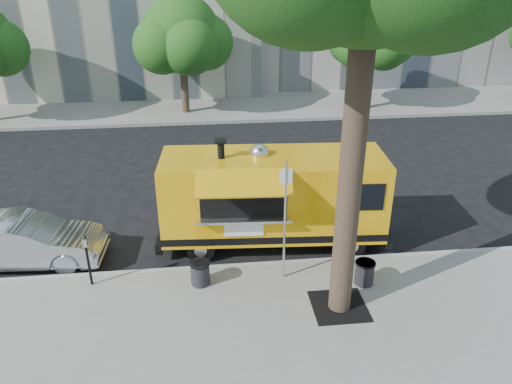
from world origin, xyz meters
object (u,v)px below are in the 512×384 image
at_px(far_tree_c, 372,35).
at_px(sedan, 26,241).
at_px(parking_meter, 87,254).
at_px(far_tree_b, 181,34).
at_px(trash_bin_right, 200,272).
at_px(sign_post, 285,215).
at_px(food_truck, 272,197).
at_px(trash_bin_left, 365,272).

bearing_deg(far_tree_c, sedan, -135.91).
bearing_deg(parking_meter, far_tree_b, 81.90).
height_order(far_tree_c, parking_meter, far_tree_c).
bearing_deg(trash_bin_right, sedan, 159.86).
bearing_deg(trash_bin_right, far_tree_c, 58.91).
bearing_deg(sign_post, far_tree_b, 100.15).
xyz_separation_m(far_tree_b, food_truck, (2.51, -12.43, -2.42)).
xyz_separation_m(far_tree_c, parking_meter, (-11.00, -13.75, -2.74)).
distance_m(far_tree_b, parking_meter, 14.48).
relative_size(parking_meter, trash_bin_left, 2.29).
xyz_separation_m(far_tree_b, parking_meter, (-2.00, -14.05, -2.85)).
bearing_deg(trash_bin_left, parking_meter, 174.10).
relative_size(sign_post, sedan, 0.78).
relative_size(far_tree_b, sign_post, 1.83).
xyz_separation_m(sign_post, trash_bin_left, (1.85, -0.46, -1.39)).
xyz_separation_m(parking_meter, trash_bin_left, (6.40, -0.66, -0.52)).
relative_size(sedan, trash_bin_right, 6.63).
relative_size(sign_post, trash_bin_right, 5.17).
bearing_deg(parking_meter, food_truck, 19.81).
bearing_deg(food_truck, parking_meter, -156.60).
distance_m(far_tree_b, trash_bin_right, 14.70).
height_order(far_tree_b, far_tree_c, far_tree_b).
relative_size(far_tree_b, sedan, 1.43).
xyz_separation_m(far_tree_c, trash_bin_right, (-8.44, -14.00, -3.26)).
height_order(far_tree_b, trash_bin_right, far_tree_b).
height_order(far_tree_c, food_truck, far_tree_c).
bearing_deg(far_tree_b, sign_post, -79.85).
distance_m(parking_meter, trash_bin_left, 6.46).
height_order(sign_post, food_truck, sign_post).
distance_m(far_tree_b, trash_bin_left, 15.72).
distance_m(far_tree_b, sedan, 13.64).
relative_size(far_tree_b, far_tree_c, 1.06).
bearing_deg(trash_bin_left, far_tree_c, 72.30).
relative_size(sign_post, food_truck, 0.48).
relative_size(far_tree_b, trash_bin_right, 9.47).
bearing_deg(trash_bin_right, food_truck, 43.83).
bearing_deg(sedan, far_tree_c, -42.36).
xyz_separation_m(parking_meter, sedan, (-1.80, 1.35, -0.35)).
relative_size(far_tree_b, food_truck, 0.88).
bearing_deg(far_tree_c, parking_meter, -128.66).
relative_size(far_tree_c, food_truck, 0.84).
bearing_deg(far_tree_c, food_truck, -118.16).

